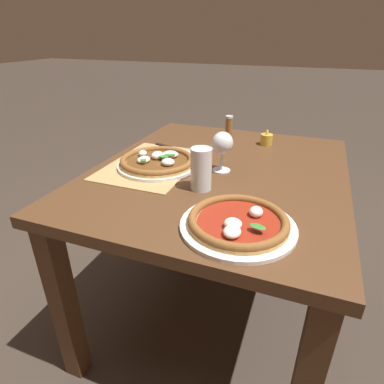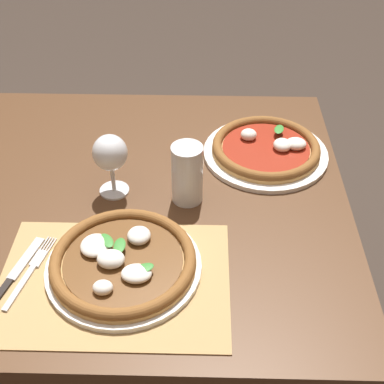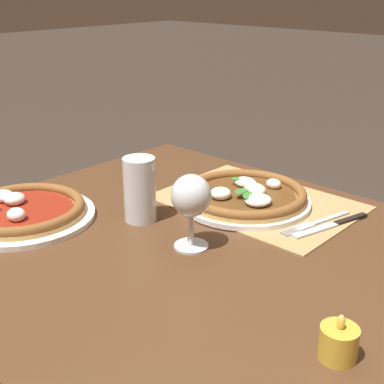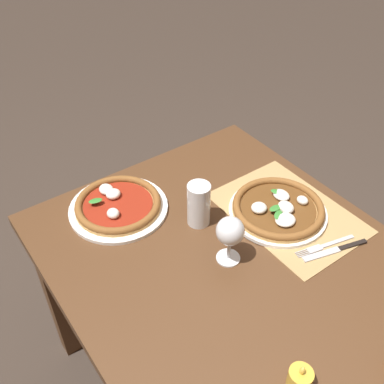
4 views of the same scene
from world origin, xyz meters
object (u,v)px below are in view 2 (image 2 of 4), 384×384
object	(u,v)px
pizza_near	(123,262)
fork	(30,271)
pizza_far	(266,149)
pint_glass	(187,175)
wine_glass	(110,155)
knife	(14,275)

from	to	relation	value
pizza_near	fork	distance (m)	0.19
pizza_far	pint_glass	bearing A→B (deg)	-137.96
wine_glass	pint_glass	xyz separation A→B (m)	(0.17, -0.02, -0.04)
pizza_far	knife	xyz separation A→B (m)	(-0.53, -0.43, -0.01)
pizza_near	pizza_far	world-z (taller)	pizza_near
pizza_far	fork	world-z (taller)	pizza_far
pizza_far	wine_glass	bearing A→B (deg)	-157.20
pizza_near	fork	bearing A→B (deg)	-175.75
pizza_far	pint_glass	size ratio (longest dim) A/B	2.21
fork	knife	xyz separation A→B (m)	(-0.03, -0.01, 0.00)
pint_glass	knife	world-z (taller)	pint_glass
pizza_far	pint_glass	xyz separation A→B (m)	(-0.20, -0.18, 0.05)
pizza_near	pint_glass	xyz separation A→B (m)	(0.12, 0.23, 0.05)
pizza_far	fork	xyz separation A→B (m)	(-0.50, -0.42, -0.01)
wine_glass	fork	size ratio (longest dim) A/B	0.78
wine_glass	pizza_near	bearing A→B (deg)	-77.98
pizza_near	wine_glass	size ratio (longest dim) A/B	2.02
pint_glass	fork	xyz separation A→B (m)	(-0.31, -0.24, -0.06)
pint_glass	knife	xyz separation A→B (m)	(-0.34, -0.25, -0.06)
pint_glass	fork	bearing A→B (deg)	-142.04
pizza_near	wine_glass	xyz separation A→B (m)	(-0.05, 0.25, 0.08)
pizza_near	pint_glass	bearing A→B (deg)	61.72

